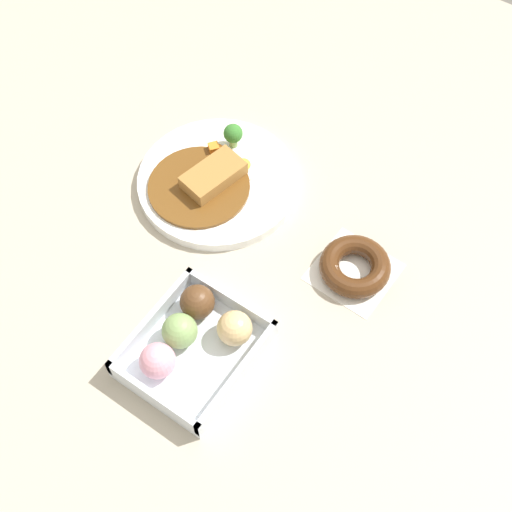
# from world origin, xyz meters

# --- Properties ---
(ground_plane) EXTENTS (1.60, 1.60, 0.00)m
(ground_plane) POSITION_xyz_m (0.00, 0.00, 0.00)
(ground_plane) COLOR #B2A893
(curry_plate) EXTENTS (0.26, 0.26, 0.06)m
(curry_plate) POSITION_xyz_m (-0.09, -0.10, 0.01)
(curry_plate) COLOR white
(curry_plate) RESTS_ON ground_plane
(donut_box) EXTENTS (0.19, 0.16, 0.06)m
(donut_box) POSITION_xyz_m (0.16, 0.05, 0.03)
(donut_box) COLOR silver
(donut_box) RESTS_ON ground_plane
(chocolate_ring_donut) EXTENTS (0.12, 0.12, 0.03)m
(chocolate_ring_donut) POSITION_xyz_m (-0.08, 0.17, 0.02)
(chocolate_ring_donut) COLOR white
(chocolate_ring_donut) RESTS_ON ground_plane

